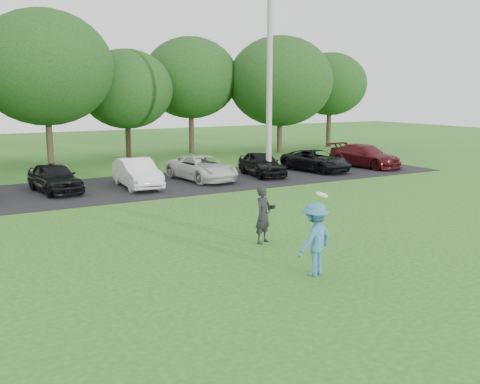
# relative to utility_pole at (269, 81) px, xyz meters

# --- Properties ---
(ground) EXTENTS (100.00, 100.00, 0.00)m
(ground) POSITION_rel_utility_pole_xyz_m (-6.59, -12.23, -4.67)
(ground) COLOR #29651D
(ground) RESTS_ON ground
(parking_lot) EXTENTS (32.00, 6.50, 0.03)m
(parking_lot) POSITION_rel_utility_pole_xyz_m (-6.59, 0.77, -4.66)
(parking_lot) COLOR black
(parking_lot) RESTS_ON ground
(utility_pole) EXTENTS (0.28, 0.28, 9.34)m
(utility_pole) POSITION_rel_utility_pole_xyz_m (0.00, 0.00, 0.00)
(utility_pole) COLOR #9FA09A
(utility_pole) RESTS_ON ground
(frisbee_player) EXTENTS (1.24, 0.94, 1.97)m
(frisbee_player) POSITION_rel_utility_pole_xyz_m (-6.81, -12.58, -3.82)
(frisbee_player) COLOR teal
(frisbee_player) RESTS_ON ground
(camera_bystander) EXTENTS (0.69, 0.60, 1.61)m
(camera_bystander) POSITION_rel_utility_pole_xyz_m (-6.41, -9.73, -3.87)
(camera_bystander) COLOR black
(camera_bystander) RESTS_ON ground
(parked_cars) EXTENTS (28.88, 4.81, 1.26)m
(parked_cars) POSITION_rel_utility_pole_xyz_m (-6.19, 0.66, -4.05)
(parked_cars) COLOR #511511
(parked_cars) RESTS_ON parking_lot
(tree_row) EXTENTS (42.39, 9.85, 8.64)m
(tree_row) POSITION_rel_utility_pole_xyz_m (-5.08, 10.53, 0.24)
(tree_row) COLOR #38281C
(tree_row) RESTS_ON ground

